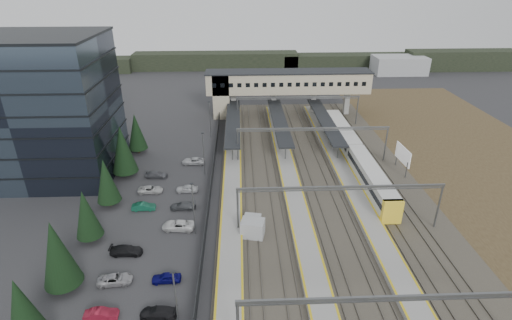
{
  "coord_description": "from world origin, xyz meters",
  "views": [
    {
      "loc": [
        -1.45,
        -54.27,
        33.43
      ],
      "look_at": [
        1.13,
        7.22,
        4.0
      ],
      "focal_mm": 28.0,
      "sensor_mm": 36.0,
      "label": 1
    }
  ],
  "objects_px": {
    "train": "(355,154)",
    "billboard": "(403,156)",
    "footbridge": "(277,84)",
    "relay_cabin_near": "(253,229)",
    "office_building": "(36,108)",
    "relay_cabin_far": "(252,223)"
  },
  "relations": [
    {
      "from": "footbridge",
      "to": "train",
      "type": "height_order",
      "value": "footbridge"
    },
    {
      "from": "train",
      "to": "office_building",
      "type": "bearing_deg",
      "value": -179.07
    },
    {
      "from": "relay_cabin_near",
      "to": "relay_cabin_far",
      "type": "bearing_deg",
      "value": 90.13
    },
    {
      "from": "relay_cabin_near",
      "to": "relay_cabin_far",
      "type": "xyz_separation_m",
      "value": [
        -0.0,
        1.77,
        -0.23
      ]
    },
    {
      "from": "train",
      "to": "billboard",
      "type": "xyz_separation_m",
      "value": [
        7.61,
        -3.47,
        1.2
      ]
    },
    {
      "from": "footbridge",
      "to": "billboard",
      "type": "xyz_separation_m",
      "value": [
        19.91,
        -32.56,
        -4.63
      ]
    },
    {
      "from": "relay_cabin_near",
      "to": "relay_cabin_far",
      "type": "relative_size",
      "value": 1.32
    },
    {
      "from": "relay_cabin_near",
      "to": "footbridge",
      "type": "distance_m",
      "value": 52.01
    },
    {
      "from": "office_building",
      "to": "footbridge",
      "type": "height_order",
      "value": "office_building"
    },
    {
      "from": "train",
      "to": "relay_cabin_far",
      "type": "bearing_deg",
      "value": -134.81
    },
    {
      "from": "relay_cabin_near",
      "to": "train",
      "type": "distance_m",
      "value": 29.68
    },
    {
      "from": "office_building",
      "to": "billboard",
      "type": "bearing_deg",
      "value": -2.31
    },
    {
      "from": "relay_cabin_near",
      "to": "billboard",
      "type": "bearing_deg",
      "value": 33.73
    },
    {
      "from": "office_building",
      "to": "train",
      "type": "distance_m",
      "value": 56.91
    },
    {
      "from": "footbridge",
      "to": "train",
      "type": "bearing_deg",
      "value": -67.09
    },
    {
      "from": "office_building",
      "to": "footbridge",
      "type": "relative_size",
      "value": 0.6
    },
    {
      "from": "office_building",
      "to": "billboard",
      "type": "relative_size",
      "value": 4.16
    },
    {
      "from": "relay_cabin_near",
      "to": "footbridge",
      "type": "relative_size",
      "value": 0.09
    },
    {
      "from": "footbridge",
      "to": "train",
      "type": "distance_m",
      "value": 32.12
    },
    {
      "from": "office_building",
      "to": "relay_cabin_near",
      "type": "height_order",
      "value": "office_building"
    },
    {
      "from": "relay_cabin_near",
      "to": "billboard",
      "type": "relative_size",
      "value": 0.61
    },
    {
      "from": "office_building",
      "to": "relay_cabin_far",
      "type": "relative_size",
      "value": 9.04
    }
  ]
}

